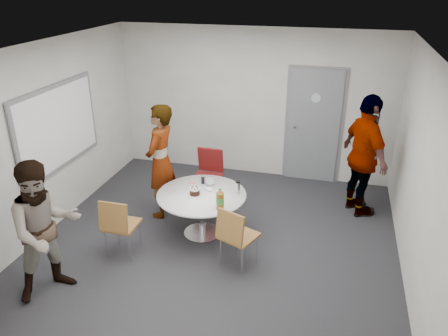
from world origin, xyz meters
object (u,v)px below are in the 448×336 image
(whiteboard, at_px, (58,127))
(chair_near_left, at_px, (118,223))
(table, at_px, (203,200))
(chair_far, at_px, (209,171))
(person_right, at_px, (364,157))
(person_left, at_px, (46,230))
(person_main, at_px, (161,162))
(chair_near_right, at_px, (235,233))
(door, at_px, (314,126))

(whiteboard, bearing_deg, chair_near_left, -33.28)
(table, height_order, chair_far, table)
(person_right, bearing_deg, person_left, 100.73)
(person_main, height_order, person_left, person_main)
(table, bearing_deg, person_left, -129.87)
(whiteboard, relative_size, person_right, 0.98)
(whiteboard, bearing_deg, chair_near_right, -13.94)
(door, height_order, person_right, door)
(chair_far, distance_m, person_left, 2.87)
(chair_near_left, distance_m, person_main, 1.30)
(table, relative_size, chair_near_left, 1.45)
(table, height_order, person_left, person_left)
(whiteboard, distance_m, chair_near_left, 1.82)
(chair_far, distance_m, person_right, 2.45)
(whiteboard, relative_size, chair_far, 2.05)
(whiteboard, relative_size, chair_near_left, 2.17)
(chair_near_left, height_order, chair_far, chair_far)
(door, relative_size, chair_far, 2.29)
(whiteboard, relative_size, person_left, 1.12)
(chair_near_left, relative_size, chair_near_right, 1.00)
(chair_far, bearing_deg, person_left, 67.60)
(table, bearing_deg, person_right, 30.11)
(chair_near_left, height_order, person_main, person_main)
(chair_near_right, bearing_deg, table, 155.94)
(person_main, bearing_deg, whiteboard, -72.70)
(chair_near_left, relative_size, chair_far, 0.95)
(table, bearing_deg, chair_near_left, -138.23)
(chair_near_right, bearing_deg, person_right, 73.49)
(table, relative_size, chair_near_right, 1.45)
(chair_near_right, bearing_deg, whiteboard, -171.58)
(table, height_order, chair_near_left, table)
(person_left, bearing_deg, table, -3.01)
(whiteboard, distance_m, person_left, 1.98)
(whiteboard, xyz_separation_m, person_main, (1.42, 0.38, -0.55))
(chair_near_right, relative_size, person_left, 0.51)
(person_right, bearing_deg, whiteboard, 76.92)
(chair_near_left, bearing_deg, door, 54.06)
(chair_far, xyz_separation_m, person_right, (2.40, 0.29, 0.40))
(door, xyz_separation_m, chair_far, (-1.55, -1.35, -0.46))
(table, xyz_separation_m, person_left, (-1.36, -1.63, 0.27))
(chair_near_left, distance_m, chair_near_right, 1.55)
(chair_near_left, relative_size, person_left, 0.52)
(door, bearing_deg, whiteboard, -147.34)
(whiteboard, bearing_deg, person_right, 15.45)
(person_main, distance_m, person_right, 3.10)
(door, distance_m, person_left, 4.80)
(whiteboard, xyz_separation_m, chair_far, (2.01, 0.93, -0.88))
(whiteboard, xyz_separation_m, person_left, (0.86, -1.68, -0.60))
(door, bearing_deg, chair_near_right, -103.23)
(chair_far, bearing_deg, chair_near_right, 118.59)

